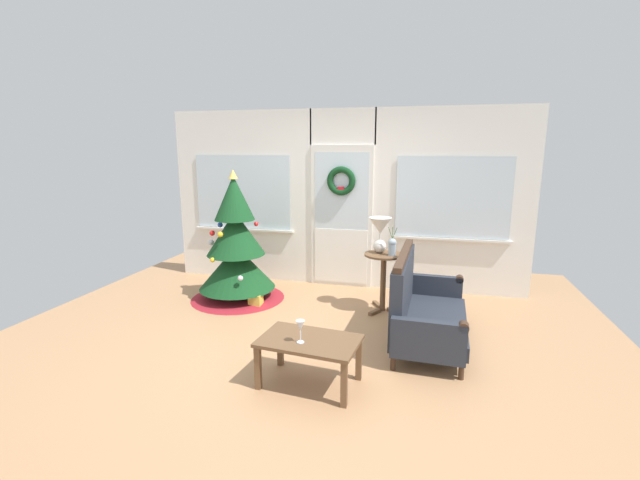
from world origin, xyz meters
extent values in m
plane|color=#AD7F56|center=(0.00, 0.00, 0.00)|extent=(6.76, 6.76, 0.00)
cube|color=white|center=(-1.52, 2.09, 1.27)|extent=(2.15, 0.08, 2.55)
cube|color=white|center=(1.52, 2.09, 1.27)|extent=(2.15, 0.08, 2.55)
cube|color=white|center=(0.00, 2.09, 2.30)|extent=(0.94, 0.08, 0.50)
cube|color=silver|center=(0.00, 2.05, 1.02)|extent=(0.90, 0.05, 2.05)
cube|color=white|center=(0.00, 2.03, 0.45)|extent=(0.78, 0.02, 0.80)
cube|color=silver|center=(0.00, 2.03, 1.40)|extent=(0.78, 0.01, 1.10)
cube|color=silver|center=(-1.52, 2.03, 1.35)|extent=(1.50, 0.01, 1.10)
cube|color=silver|center=(1.52, 2.03, 1.35)|extent=(1.50, 0.01, 1.10)
cube|color=silver|center=(-1.52, 2.02, 0.78)|extent=(1.59, 0.06, 0.03)
cube|color=silver|center=(1.52, 2.02, 0.78)|extent=(1.59, 0.06, 0.03)
torus|color=#123B1B|center=(0.00, 1.99, 1.55)|extent=(0.41, 0.09, 0.41)
cube|color=red|center=(0.00, 1.97, 1.42)|extent=(0.10, 0.02, 0.10)
cylinder|color=#4C331E|center=(-1.25, 1.13, 0.11)|extent=(0.10, 0.10, 0.22)
cone|color=maroon|center=(-1.25, 1.13, 0.05)|extent=(1.26, 1.26, 0.10)
cone|color=#14421E|center=(-1.25, 1.13, 0.44)|extent=(1.02, 1.02, 0.58)
cone|color=#14421E|center=(-1.25, 1.13, 0.91)|extent=(0.77, 0.77, 0.58)
cone|color=#14421E|center=(-1.25, 1.13, 1.37)|extent=(0.53, 0.53, 0.58)
cone|color=#E0BC4C|center=(-1.25, 1.13, 1.68)|extent=(0.12, 0.12, 0.12)
sphere|color=red|center=(-0.98, 1.21, 1.03)|extent=(0.06, 0.06, 0.06)
sphere|color=gold|center=(-1.42, 0.79, 0.61)|extent=(0.06, 0.06, 0.06)
sphere|color=silver|center=(-1.60, 1.11, 0.77)|extent=(0.08, 0.08, 0.08)
sphere|color=#264CB2|center=(-1.49, 1.18, 1.09)|extent=(0.05, 0.05, 0.05)
sphere|color=red|center=(-1.50, 0.97, 0.92)|extent=(0.07, 0.07, 0.07)
sphere|color=gold|center=(-1.32, 0.85, 0.94)|extent=(0.07, 0.07, 0.07)
sphere|color=silver|center=(-1.03, 0.77, 0.41)|extent=(0.07, 0.07, 0.07)
sphere|color=#264CB2|center=(-1.52, 1.25, 0.98)|extent=(0.07, 0.07, 0.07)
cylinder|color=#3D281C|center=(1.56, -0.34, 0.07)|extent=(0.05, 0.05, 0.14)
cylinder|color=#3D281C|center=(1.62, 1.06, 0.07)|extent=(0.05, 0.05, 0.14)
cylinder|color=#3D281C|center=(0.96, -0.31, 0.07)|extent=(0.05, 0.05, 0.14)
cylinder|color=#3D281C|center=(1.02, 1.08, 0.07)|extent=(0.05, 0.05, 0.14)
cube|color=#282D38|center=(1.29, 0.37, 0.21)|extent=(0.77, 1.37, 0.14)
cube|color=#282D38|center=(0.99, 0.38, 0.59)|extent=(0.17, 1.34, 0.62)
cube|color=#3D281C|center=(0.99, 0.38, 0.93)|extent=(0.13, 1.31, 0.06)
cube|color=#282D38|center=(1.26, -0.34, 0.33)|extent=(0.67, 0.12, 0.38)
cylinder|color=#3D281C|center=(1.55, -0.35, 0.50)|extent=(0.09, 0.09, 0.09)
cube|color=#282D38|center=(1.32, 1.09, 0.33)|extent=(0.67, 0.12, 0.38)
cylinder|color=#3D281C|center=(1.61, 1.07, 0.50)|extent=(0.09, 0.09, 0.09)
cylinder|color=brown|center=(0.71, 1.15, 0.72)|extent=(0.48, 0.48, 0.02)
cylinder|color=brown|center=(0.71, 1.15, 0.36)|extent=(0.07, 0.07, 0.71)
cube|color=brown|center=(0.87, 1.15, 0.02)|extent=(0.20, 0.05, 0.04)
cube|color=brown|center=(0.63, 1.29, 0.02)|extent=(0.14, 0.20, 0.04)
cube|color=brown|center=(0.63, 1.01, 0.02)|extent=(0.14, 0.20, 0.04)
sphere|color=silver|center=(0.65, 1.19, 0.82)|extent=(0.16, 0.16, 0.16)
cylinder|color=silver|center=(0.65, 1.19, 0.95)|extent=(0.02, 0.02, 0.06)
cone|color=silver|center=(0.65, 1.19, 1.08)|extent=(0.28, 0.28, 0.20)
cylinder|color=#99ADBC|center=(0.81, 1.09, 0.82)|extent=(0.09, 0.09, 0.16)
sphere|color=#99ADBC|center=(0.81, 1.09, 0.90)|extent=(0.10, 0.10, 0.10)
cylinder|color=#4C7042|center=(0.79, 1.09, 1.00)|extent=(0.07, 0.01, 0.17)
cylinder|color=#4C7042|center=(0.81, 1.09, 1.00)|extent=(0.01, 0.01, 0.18)
cylinder|color=#4C7042|center=(0.83, 1.09, 1.00)|extent=(0.07, 0.01, 0.17)
cube|color=brown|center=(0.27, -0.74, 0.40)|extent=(0.89, 0.61, 0.03)
cube|color=brown|center=(-0.13, -0.91, 0.19)|extent=(0.05, 0.05, 0.39)
cube|color=brown|center=(0.63, -1.00, 0.19)|extent=(0.05, 0.05, 0.39)
cube|color=brown|center=(-0.08, -0.48, 0.19)|extent=(0.05, 0.05, 0.39)
cube|color=brown|center=(0.68, -0.56, 0.19)|extent=(0.05, 0.05, 0.39)
cylinder|color=silver|center=(0.22, -0.81, 0.42)|extent=(0.06, 0.06, 0.01)
cylinder|color=silver|center=(0.22, -0.81, 0.47)|extent=(0.01, 0.01, 0.10)
cone|color=silver|center=(0.22, -0.81, 0.57)|extent=(0.08, 0.08, 0.09)
cube|color=#D8C64C|center=(-0.90, 0.91, 0.08)|extent=(0.16, 0.14, 0.16)
camera|label=1|loc=(1.18, -4.01, 2.01)|focal=24.15mm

